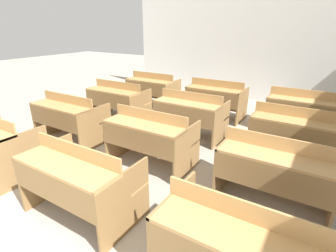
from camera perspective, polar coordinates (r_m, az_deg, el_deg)
wall_back at (r=7.70m, az=18.03°, el=16.44°), size 7.27×0.06×2.98m
bench_front_center at (r=3.01m, az=-18.80°, el=-10.69°), size 1.23×0.75×0.87m
bench_front_right at (r=2.20m, az=15.56°, el=-24.02°), size 1.23×0.75×0.87m
bench_second_left at (r=5.02m, az=-20.68°, el=2.01°), size 1.23×0.75×0.87m
bench_second_center at (r=3.87m, az=-3.89°, el=-2.21°), size 1.23×0.75×0.87m
bench_second_right at (r=3.24m, az=22.33°, el=-8.74°), size 1.23×0.75×0.87m
bench_third_left at (r=5.87m, az=-10.85°, el=5.69°), size 1.23×0.75×0.87m
bench_third_center at (r=4.88m, az=4.86°, el=2.82°), size 1.23×0.75×0.87m
bench_third_right at (r=4.44m, az=25.72°, el=-1.18°), size 1.23×0.75×0.87m
bench_back_left at (r=6.83m, az=-3.42°, el=8.20°), size 1.23×0.75×0.87m
bench_back_center at (r=6.02m, az=10.39°, el=6.12°), size 1.23×0.75×0.87m
bench_back_right at (r=5.66m, az=27.06°, el=3.14°), size 1.23×0.75×0.87m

